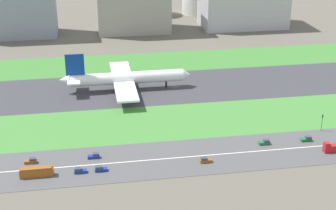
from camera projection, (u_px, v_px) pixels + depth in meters
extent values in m
plane|color=#5B564C|center=(175.00, 87.00, 259.16)|extent=(800.00, 800.00, 0.00)
cube|color=#38383D|center=(175.00, 87.00, 259.14)|extent=(280.00, 46.00, 0.10)
cube|color=#3D7A33|center=(162.00, 62.00, 296.33)|extent=(280.00, 36.00, 0.10)
cube|color=#427F38|center=(191.00, 120.00, 221.95)|extent=(280.00, 36.00, 0.10)
cube|color=#4C4C4F|center=(209.00, 155.00, 192.93)|extent=(280.00, 28.00, 0.10)
cube|color=silver|center=(209.00, 155.00, 192.90)|extent=(266.00, 0.50, 0.01)
cylinder|color=white|center=(127.00, 78.00, 253.03)|extent=(56.00, 6.00, 6.00)
cone|color=white|center=(187.00, 74.00, 257.61)|extent=(4.00, 5.70, 5.70)
cone|color=white|center=(64.00, 80.00, 248.06)|extent=(5.00, 5.40, 5.40)
cube|color=navy|center=(75.00, 65.00, 246.08)|extent=(9.00, 0.80, 11.00)
cube|color=white|center=(74.00, 79.00, 248.67)|extent=(6.00, 16.00, 0.60)
cube|color=white|center=(121.00, 70.00, 266.80)|extent=(10.00, 26.00, 1.00)
cylinder|color=gray|center=(124.00, 78.00, 262.38)|extent=(5.00, 3.20, 3.20)
cube|color=white|center=(126.00, 91.00, 239.59)|extent=(10.00, 26.00, 1.00)
cylinder|color=gray|center=(127.00, 91.00, 246.05)|extent=(5.00, 3.20, 3.20)
cylinder|color=black|center=(166.00, 84.00, 257.83)|extent=(1.00, 1.00, 3.20)
cylinder|color=black|center=(119.00, 85.00, 257.40)|extent=(1.00, 1.00, 3.20)
cylinder|color=black|center=(120.00, 90.00, 251.05)|extent=(1.00, 1.00, 3.20)
cube|color=#B2191E|center=(334.00, 148.00, 195.12)|extent=(8.40, 2.50, 2.80)
cube|color=#B2191E|center=(327.00, 144.00, 193.85)|extent=(2.00, 2.30, 1.20)
cube|color=navy|center=(101.00, 170.00, 181.93)|extent=(4.40, 1.80, 1.10)
cube|color=#333D4C|center=(99.00, 167.00, 181.42)|extent=(2.20, 1.66, 0.90)
cube|color=#19662D|center=(306.00, 140.00, 203.47)|extent=(4.40, 1.80, 1.10)
cube|color=#333D4C|center=(308.00, 137.00, 203.20)|extent=(2.20, 1.66, 0.90)
cube|color=navy|center=(81.00, 171.00, 180.83)|extent=(4.40, 1.80, 1.10)
cube|color=#333D4C|center=(78.00, 169.00, 180.32)|extent=(2.20, 1.66, 0.90)
cube|color=brown|center=(31.00, 162.00, 187.16)|extent=(4.40, 1.80, 1.10)
cube|color=#333D4C|center=(33.00, 159.00, 186.89)|extent=(2.20, 1.66, 0.90)
cube|color=brown|center=(37.00, 173.00, 178.16)|extent=(11.60, 2.50, 3.00)
cube|color=brown|center=(36.00, 168.00, 177.46)|extent=(10.80, 2.30, 0.50)
cube|color=navy|center=(94.00, 157.00, 190.65)|extent=(4.40, 1.80, 1.10)
cube|color=#333D4C|center=(96.00, 154.00, 190.38)|extent=(2.20, 1.66, 0.90)
cube|color=#19662D|center=(264.00, 143.00, 200.81)|extent=(4.40, 1.80, 1.10)
cube|color=#333D4C|center=(266.00, 141.00, 200.54)|extent=(2.20, 1.66, 0.90)
cube|color=brown|center=(206.00, 161.00, 187.78)|extent=(4.40, 1.80, 1.10)
cube|color=#333D4C|center=(204.00, 159.00, 187.27)|extent=(2.20, 1.66, 0.90)
cylinder|color=#4C4C51|center=(322.00, 124.00, 211.30)|extent=(0.24, 0.24, 6.00)
cube|color=black|center=(323.00, 116.00, 209.89)|extent=(0.36, 0.36, 1.20)
sphere|color=#19D826|center=(323.00, 115.00, 209.59)|extent=(0.24, 0.24, 0.24)
cube|color=#B2B2B7|center=(243.00, 0.00, 366.05)|extent=(59.61, 34.14, 37.01)
cylinder|color=silver|center=(156.00, 4.00, 402.21)|extent=(23.52, 23.52, 16.65)
cylinder|color=silver|center=(198.00, 2.00, 407.18)|extent=(24.81, 24.81, 17.61)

